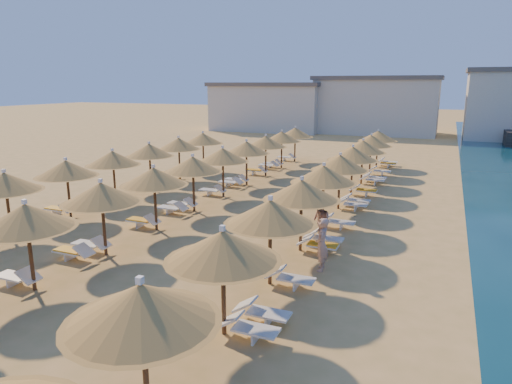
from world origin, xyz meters
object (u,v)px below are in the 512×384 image
at_px(parasol_row_west, 193,165).
at_px(beachgoer_b, 320,223).
at_px(parasol_row_east, 324,175).
at_px(beachgoer_a, 322,244).

xyz_separation_m(parasol_row_west, beachgoer_b, (7.25, -2.48, -1.43)).
height_order(parasol_row_east, parasol_row_west, same).
bearing_deg(parasol_row_west, beachgoer_a, -31.59).
height_order(parasol_row_west, beachgoer_a, parasol_row_west).
xyz_separation_m(parasol_row_east, beachgoer_b, (0.54, -2.48, -1.43)).
height_order(beachgoer_b, beachgoer_a, beachgoer_b).
bearing_deg(parasol_row_east, beachgoer_a, -75.65).
height_order(parasol_row_west, beachgoer_b, parasol_row_west).
xyz_separation_m(parasol_row_west, beachgoer_a, (7.96, -4.89, -1.44)).
distance_m(parasol_row_west, beachgoer_a, 9.45).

